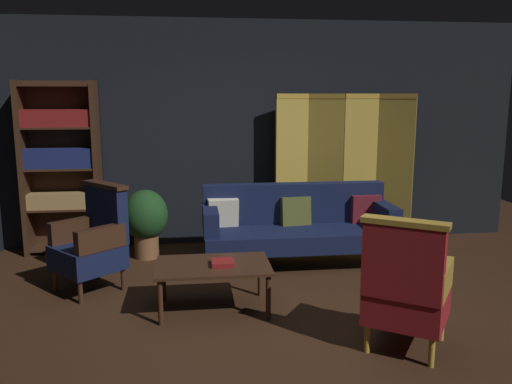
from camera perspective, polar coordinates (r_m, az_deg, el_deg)
The scene contains 10 objects.
ground_plane at distance 4.64m, azimuth 1.26°, elevation -13.46°, with size 10.00×10.00×0.00m, color #331E11.
back_wall at distance 6.69m, azimuth -1.76°, elevation 6.37°, with size 7.20×0.10×2.80m, color black.
folding_screen at distance 6.67m, azimuth 9.43°, elevation 2.64°, with size 1.70×0.42×1.90m.
bookshelf at distance 6.61m, azimuth -20.44°, elevation 2.87°, with size 0.90×0.32×2.05m.
velvet_couch at distance 5.94m, azimuth 4.49°, elevation -3.44°, with size 2.12×0.78×0.88m.
coffee_table at distance 4.67m, azimuth -4.69°, elevation -8.38°, with size 1.00×0.64×0.42m.
armchair_gilt_accent at distance 4.06m, azimuth 16.02°, elevation -9.98°, with size 0.80×0.80×1.04m.
armchair_wing_left at distance 5.34m, azimuth -17.30°, elevation -5.09°, with size 0.81×0.82×1.04m.
potted_plant at distance 6.23m, azimuth -11.93°, elevation -2.86°, with size 0.51×0.51×0.81m.
book_red_leather at distance 4.63m, azimuth -3.65°, elevation -7.69°, with size 0.20×0.20×0.04m, color maroon.
Camera 1 is at (-0.62, -4.19, 1.89)m, focal length 36.75 mm.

